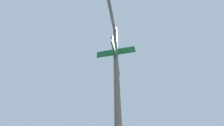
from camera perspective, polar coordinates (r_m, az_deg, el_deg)
traffic_signal_near at (r=2.59m, az=-2.81°, el=21.98°), size 1.70×2.77×5.29m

